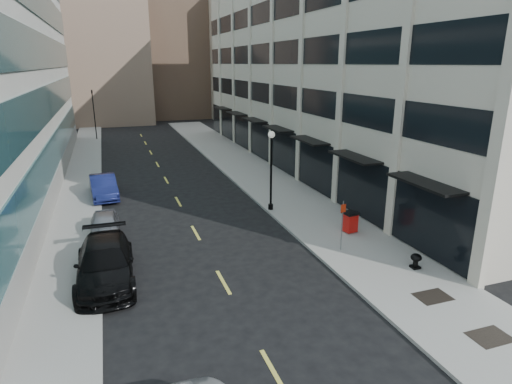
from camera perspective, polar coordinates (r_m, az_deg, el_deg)
sidewalk_right at (r=31.89m, az=3.07°, el=0.21°), size 5.00×80.00×0.15m
sidewalk_left at (r=29.78m, az=-22.76°, el=-2.34°), size 3.00×80.00×0.15m
building_right at (r=41.08m, az=12.17°, el=16.20°), size 15.30×46.50×18.25m
skyline_tan_near at (r=76.42m, az=-20.25°, el=19.45°), size 14.00×18.00×28.00m
skyline_brown at (r=81.56m, az=-11.38°, el=22.00°), size 12.00×16.00×34.00m
skyline_tan_far at (r=86.84m, az=-26.87°, el=16.29°), size 12.00×14.00×22.00m
skyline_stone at (r=77.50m, az=-2.72°, el=17.39°), size 10.00×14.00×20.00m
grate_mid at (r=17.47m, az=28.75°, el=-16.57°), size 1.40×1.00×0.01m
grate_far at (r=19.10m, az=22.51°, el=-12.75°), size 1.40×1.00×0.01m
road_centerline at (r=27.19m, az=-9.30°, el=-3.12°), size 0.15×68.20×0.01m
traffic_signal at (r=56.38m, az=-21.03°, el=12.21°), size 0.66×0.66×6.98m
car_black_pickup at (r=19.88m, az=-19.48°, el=-8.94°), size 2.52×5.95×1.71m
car_silver_sedan at (r=24.83m, az=-19.53°, el=-4.23°), size 1.67×3.97×1.34m
car_blue_sedan at (r=32.07m, az=-19.67°, el=0.67°), size 2.05×4.96×1.60m
trash_bin at (r=24.28m, az=12.42°, el=-3.82°), size 0.81×0.86×1.17m
lamppost at (r=26.72m, az=2.03°, el=3.85°), size 0.43×0.43×5.17m
sign_post at (r=21.56m, az=11.47°, el=-3.54°), size 0.30×0.08×2.58m
urn_planter at (r=21.06m, az=20.55°, el=-8.42°), size 0.51×0.51×0.70m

